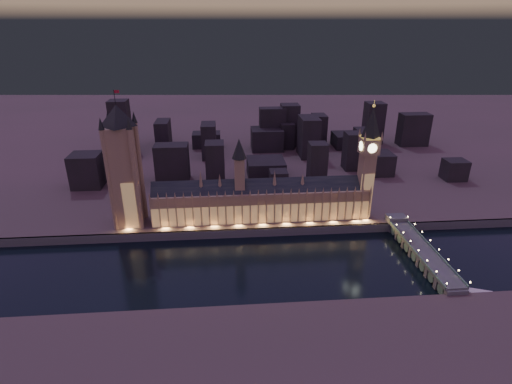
{
  "coord_description": "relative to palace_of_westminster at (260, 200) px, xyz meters",
  "views": [
    {
      "loc": [
        -21.54,
        -274.6,
        180.91
      ],
      "look_at": [
        5.0,
        55.0,
        38.0
      ],
      "focal_mm": 28.0,
      "sensor_mm": 36.0,
      "label": 1
    }
  ],
  "objects": [
    {
      "name": "victoria_tower",
      "position": [
        -119.7,
        0.18,
        41.7
      ],
      "size": [
        31.68,
        31.68,
        121.07
      ],
      "color": "#88735C",
      "rests_on": "north_bank"
    },
    {
      "name": "westminster_bridge",
      "position": [
        125.76,
        -65.19,
        -20.38
      ],
      "size": [
        17.6,
        113.0,
        15.9
      ],
      "color": "#445244",
      "rests_on": "ground"
    },
    {
      "name": "palace_of_westminster",
      "position": [
        0.0,
        0.0,
        0.0
      ],
      "size": [
        202.0,
        21.91,
        78.0
      ],
      "color": "#88735C",
      "rests_on": "north_bank"
    },
    {
      "name": "embankment_wall",
      "position": [
        -9.7,
        -20.74,
        -22.37
      ],
      "size": [
        2000.0,
        2.5,
        8.0
      ],
      "primitive_type": "cube",
      "color": "#445244",
      "rests_on": "ground"
    },
    {
      "name": "ground_plane",
      "position": [
        -9.7,
        -61.74,
        -26.37
      ],
      "size": [
        2000.0,
        2000.0,
        0.0
      ],
      "primitive_type": "plane",
      "color": "black",
      "rests_on": "ground"
    },
    {
      "name": "river_boat",
      "position": [
        143.31,
        -118.3,
        -24.81
      ],
      "size": [
        41.48,
        23.48,
        4.5
      ],
      "color": "#445244",
      "rests_on": "ground"
    },
    {
      "name": "north_bank",
      "position": [
        -9.7,
        458.26,
        -22.37
      ],
      "size": [
        2000.0,
        960.0,
        8.0
      ],
      "primitive_type": "cube",
      "color": "#433F38",
      "rests_on": "ground"
    },
    {
      "name": "city_backdrop",
      "position": [
        27.76,
        183.34,
        3.1
      ],
      "size": [
        471.45,
        215.63,
        70.01
      ],
      "color": "black",
      "rests_on": "north_bank"
    },
    {
      "name": "elizabeth_tower",
      "position": [
        98.3,
        0.18,
        42.79
      ],
      "size": [
        18.0,
        18.0,
        109.65
      ],
      "color": "#88735C",
      "rests_on": "north_bank"
    }
  ]
}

